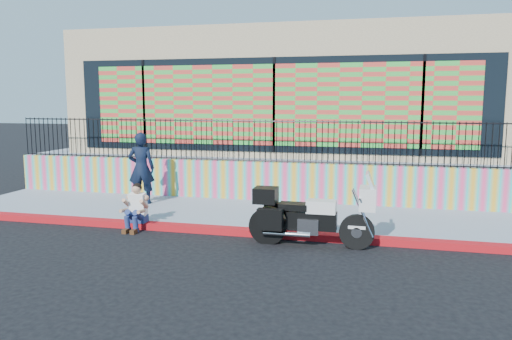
% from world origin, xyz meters
% --- Properties ---
extents(ground, '(90.00, 90.00, 0.00)m').
position_xyz_m(ground, '(0.00, 0.00, 0.00)').
color(ground, black).
rests_on(ground, ground).
extents(red_curb, '(16.00, 0.30, 0.15)m').
position_xyz_m(red_curb, '(0.00, 0.00, 0.07)').
color(red_curb, '#BA120D').
rests_on(red_curb, ground).
extents(sidewalk, '(16.00, 3.00, 0.15)m').
position_xyz_m(sidewalk, '(0.00, 1.65, 0.07)').
color(sidewalk, gray).
rests_on(sidewalk, ground).
extents(mural_wall, '(16.00, 0.20, 1.10)m').
position_xyz_m(mural_wall, '(0.00, 3.25, 0.70)').
color(mural_wall, '#F34078').
rests_on(mural_wall, sidewalk).
extents(metal_fence, '(15.80, 0.04, 1.20)m').
position_xyz_m(metal_fence, '(0.00, 3.25, 1.85)').
color(metal_fence, black).
rests_on(metal_fence, mural_wall).
extents(elevated_platform, '(16.00, 10.00, 1.25)m').
position_xyz_m(elevated_platform, '(0.00, 8.35, 0.62)').
color(elevated_platform, gray).
rests_on(elevated_platform, ground).
extents(storefront_building, '(14.00, 8.06, 4.00)m').
position_xyz_m(storefront_building, '(0.00, 8.13, 3.25)').
color(storefront_building, tan).
rests_on(storefront_building, elevated_platform).
extents(police_motorcycle, '(2.55, 0.84, 1.59)m').
position_xyz_m(police_motorcycle, '(1.71, -0.47, 0.66)').
color(police_motorcycle, black).
rests_on(police_motorcycle, ground).
extents(police_officer, '(0.81, 0.63, 1.98)m').
position_xyz_m(police_officer, '(-3.29, 1.99, 1.14)').
color(police_officer, black).
rests_on(police_officer, sidewalk).
extents(seated_man, '(0.54, 0.71, 1.06)m').
position_xyz_m(seated_man, '(-2.37, -0.21, 0.45)').
color(seated_man, navy).
rests_on(seated_man, ground).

